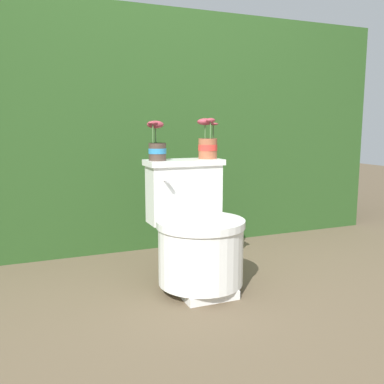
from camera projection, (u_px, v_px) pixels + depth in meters
ground_plane at (202, 294)px, 2.10m from camera, size 12.00×12.00×0.00m
hedge_backdrop at (130, 130)px, 3.22m from camera, size 3.52×1.05×1.56m
toilet at (196, 237)px, 2.15m from camera, size 0.44×0.53×0.64m
potted_plant_left at (157, 146)px, 2.17m from camera, size 0.09×0.11×0.20m
potted_plant_midleft at (208, 144)px, 2.29m from camera, size 0.13×0.10×0.22m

